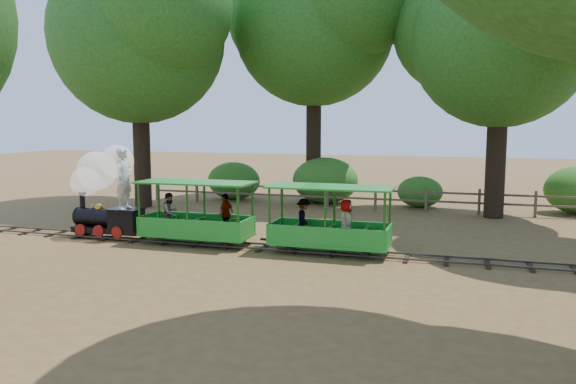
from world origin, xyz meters
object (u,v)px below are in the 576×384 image
(carriage_front, at_px, (196,219))
(locomotive, at_px, (104,184))
(carriage_rear, at_px, (327,226))
(fence, at_px, (351,195))

(carriage_front, bearing_deg, locomotive, 179.06)
(locomotive, height_order, carriage_rear, locomotive)
(locomotive, bearing_deg, carriage_front, -0.94)
(carriage_front, xyz_separation_m, fence, (3.07, 8.00, -0.18))
(fence, bearing_deg, carriage_front, -111.01)
(locomotive, relative_size, carriage_rear, 0.87)
(carriage_front, height_order, carriage_rear, same)
(locomotive, distance_m, carriage_rear, 7.11)
(carriage_front, distance_m, fence, 8.57)
(locomotive, xyz_separation_m, fence, (6.19, 7.95, -1.09))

